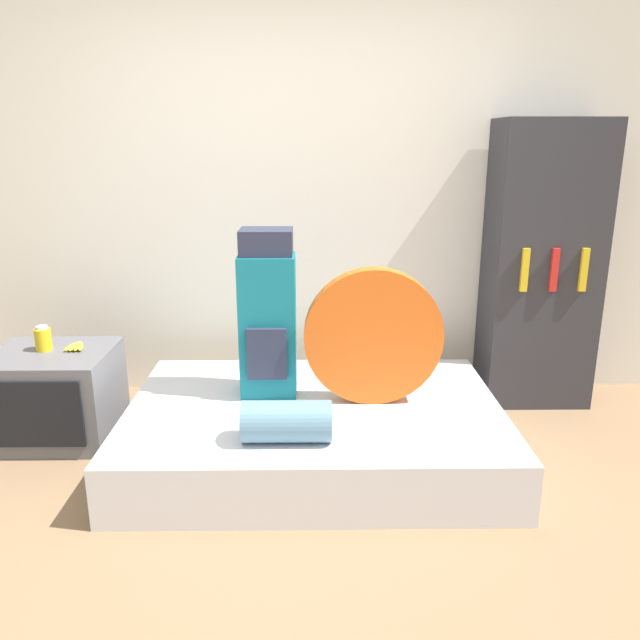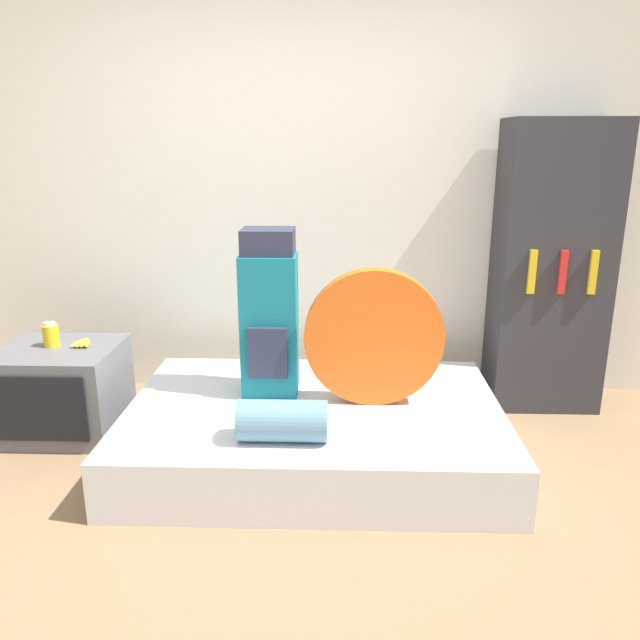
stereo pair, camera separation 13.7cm
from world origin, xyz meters
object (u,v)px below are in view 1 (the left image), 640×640
tent_bag (373,336)px  television (55,395)px  backpack (268,316)px  bookshelf (541,266)px  canister (43,339)px  sleeping_roll (287,421)px

tent_bag → television: size_ratio=1.11×
backpack → bookshelf: bookshelf is taller
canister → bookshelf: bearing=9.3°
television → canister: (-0.04, 0.04, 0.31)m
television → bookshelf: bearing=10.1°
television → canister: 0.32m
bookshelf → backpack: bearing=-160.5°
sleeping_roll → canister: 1.51m
sleeping_roll → television: 1.46m
bookshelf → television: bearing=-169.9°
backpack → canister: (-1.23, 0.11, -0.15)m
backpack → bookshelf: (1.62, 0.58, 0.14)m
backpack → sleeping_roll: size_ratio=2.18×
tent_bag → canister: tent_bag is taller
backpack → canister: bearing=174.9°
backpack → television: 1.28m
backpack → television: bearing=176.5°
backpack → sleeping_roll: 0.67m
backpack → tent_bag: size_ratio=1.25×
television → tent_bag: bearing=-6.6°
tent_bag → bookshelf: (1.08, 0.70, 0.22)m
canister → tent_bag: bearing=-7.5°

